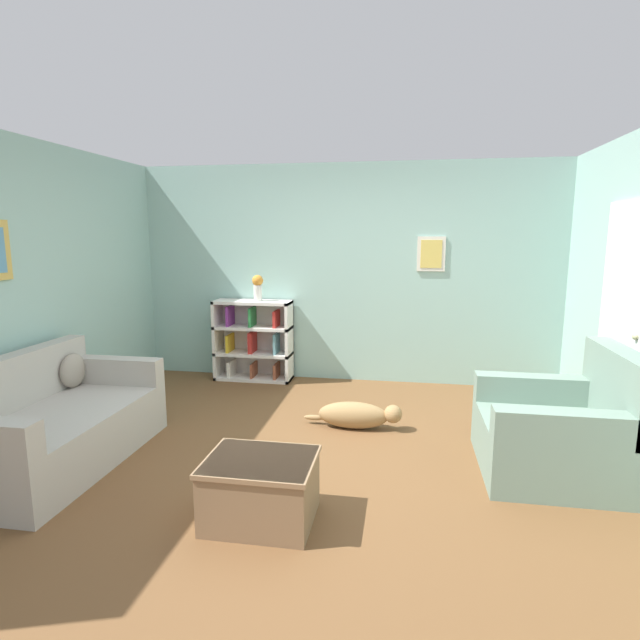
% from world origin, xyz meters
% --- Properties ---
extents(ground_plane, '(14.00, 14.00, 0.00)m').
position_xyz_m(ground_plane, '(0.00, 0.00, 0.00)').
color(ground_plane, brown).
extents(wall_back, '(5.60, 0.13, 2.60)m').
position_xyz_m(wall_back, '(0.00, 2.25, 1.30)').
color(wall_back, '#93BCB2').
rests_on(wall_back, ground_plane).
extents(wall_left, '(0.13, 5.00, 2.60)m').
position_xyz_m(wall_left, '(-2.55, -0.00, 1.30)').
color(wall_left, '#93BCB2').
rests_on(wall_left, ground_plane).
extents(couch, '(0.94, 1.71, 0.84)m').
position_xyz_m(couch, '(-1.98, -0.47, 0.30)').
color(couch, '#ADA89E').
rests_on(couch, ground_plane).
extents(bookshelf, '(0.94, 0.33, 0.98)m').
position_xyz_m(bookshelf, '(-1.11, 2.04, 0.49)').
color(bookshelf, silver).
rests_on(bookshelf, ground_plane).
extents(recliner_chair, '(1.04, 1.03, 0.95)m').
position_xyz_m(recliner_chair, '(1.91, 0.03, 0.32)').
color(recliner_chair, gray).
rests_on(recliner_chair, ground_plane).
extents(coffee_table, '(0.68, 0.55, 0.41)m').
position_xyz_m(coffee_table, '(-0.14, -0.97, 0.22)').
color(coffee_table, '#846647').
rests_on(coffee_table, ground_plane).
extents(dog, '(0.92, 0.22, 0.25)m').
position_xyz_m(dog, '(0.31, 0.64, 0.13)').
color(dog, '#9E7A4C').
rests_on(dog, ground_plane).
extents(vase, '(0.13, 0.13, 0.31)m').
position_xyz_m(vase, '(-1.03, 2.01, 1.16)').
color(vase, silver).
rests_on(vase, bookshelf).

